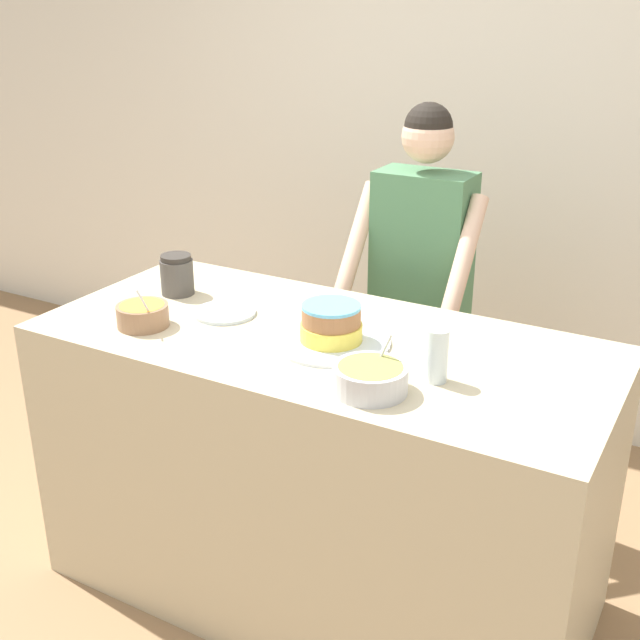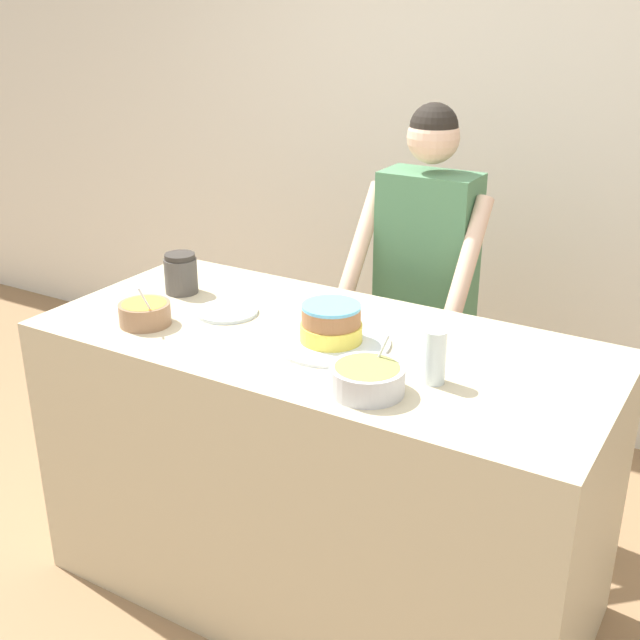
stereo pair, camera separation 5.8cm
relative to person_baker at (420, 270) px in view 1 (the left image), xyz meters
The scene contains 9 objects.
wall_back 0.88m from the person_baker, 91.61° to the left, with size 10.00×0.05×2.60m.
counter 0.87m from the person_baker, 91.80° to the right, with size 1.76×0.80×0.94m.
person_baker is the anchor object (origin of this frame).
cake 0.75m from the person_baker, 87.98° to the right, with size 0.36×0.36×0.12m.
frosting_bowl_orange 1.07m from the person_baker, 120.85° to the right, with size 0.16×0.16×0.14m.
frosting_bowl_olive 1.01m from the person_baker, 74.75° to the right, with size 0.20×0.20×0.14m.
drinking_glass 0.92m from the person_baker, 64.72° to the right, with size 0.06×0.06×0.15m.
ceramic_plate 0.81m from the person_baker, 118.32° to the right, with size 0.20×0.20×0.01m.
stoneware_jar 0.90m from the person_baker, 135.16° to the right, with size 0.11×0.11×0.14m.
Camera 1 is at (1.09, -1.54, 1.91)m, focal length 45.00 mm.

